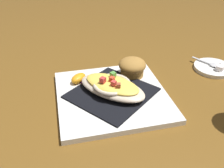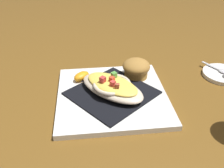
{
  "view_description": "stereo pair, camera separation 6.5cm",
  "coord_description": "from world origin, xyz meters",
  "px_view_note": "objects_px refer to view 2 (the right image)",
  "views": [
    {
      "loc": [
        0.53,
        -0.12,
        0.4
      ],
      "look_at": [
        0.0,
        0.0,
        0.04
      ],
      "focal_mm": 40.65,
      "sensor_mm": 36.0,
      "label": 1
    },
    {
      "loc": [
        0.54,
        -0.05,
        0.4
      ],
      "look_at": [
        0.0,
        0.0,
        0.04
      ],
      "focal_mm": 40.65,
      "sensor_mm": 36.0,
      "label": 2
    }
  ],
  "objects_px": {
    "muffin": "(136,68)",
    "spoon": "(221,70)",
    "square_plate": "(112,96)",
    "creamer_saucer": "(223,74)",
    "orange_garnish": "(82,76)",
    "gratin_dish": "(112,86)"
  },
  "relations": [
    {
      "from": "muffin",
      "to": "gratin_dish",
      "type": "bearing_deg",
      "value": -44.42
    },
    {
      "from": "square_plate",
      "to": "orange_garnish",
      "type": "xyz_separation_m",
      "value": [
        -0.08,
        -0.08,
        0.02
      ]
    },
    {
      "from": "orange_garnish",
      "to": "creamer_saucer",
      "type": "distance_m",
      "value": 0.42
    },
    {
      "from": "orange_garnish",
      "to": "muffin",
      "type": "bearing_deg",
      "value": 90.08
    },
    {
      "from": "muffin",
      "to": "spoon",
      "type": "height_order",
      "value": "muffin"
    },
    {
      "from": "gratin_dish",
      "to": "orange_garnish",
      "type": "distance_m",
      "value": 0.11
    },
    {
      "from": "creamer_saucer",
      "to": "square_plate",
      "type": "bearing_deg",
      "value": -77.11
    },
    {
      "from": "creamer_saucer",
      "to": "spoon",
      "type": "height_order",
      "value": "spoon"
    },
    {
      "from": "square_plate",
      "to": "muffin",
      "type": "relative_size",
      "value": 3.62
    },
    {
      "from": "spoon",
      "to": "square_plate",
      "type": "bearing_deg",
      "value": -75.95
    },
    {
      "from": "square_plate",
      "to": "spoon",
      "type": "bearing_deg",
      "value": 104.05
    },
    {
      "from": "gratin_dish",
      "to": "creamer_saucer",
      "type": "relative_size",
      "value": 1.66
    },
    {
      "from": "square_plate",
      "to": "creamer_saucer",
      "type": "bearing_deg",
      "value": 102.89
    },
    {
      "from": "gratin_dish",
      "to": "spoon",
      "type": "height_order",
      "value": "gratin_dish"
    },
    {
      "from": "square_plate",
      "to": "gratin_dish",
      "type": "distance_m",
      "value": 0.03
    },
    {
      "from": "square_plate",
      "to": "orange_garnish",
      "type": "distance_m",
      "value": 0.11
    },
    {
      "from": "orange_garnish",
      "to": "creamer_saucer",
      "type": "relative_size",
      "value": 0.56
    },
    {
      "from": "spoon",
      "to": "gratin_dish",
      "type": "bearing_deg",
      "value": -75.95
    },
    {
      "from": "muffin",
      "to": "creamer_saucer",
      "type": "distance_m",
      "value": 0.27
    },
    {
      "from": "muffin",
      "to": "creamer_saucer",
      "type": "xyz_separation_m",
      "value": [
        0.0,
        0.27,
        -0.04
      ]
    },
    {
      "from": "muffin",
      "to": "orange_garnish",
      "type": "height_order",
      "value": "muffin"
    },
    {
      "from": "square_plate",
      "to": "orange_garnish",
      "type": "bearing_deg",
      "value": -135.83
    }
  ]
}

